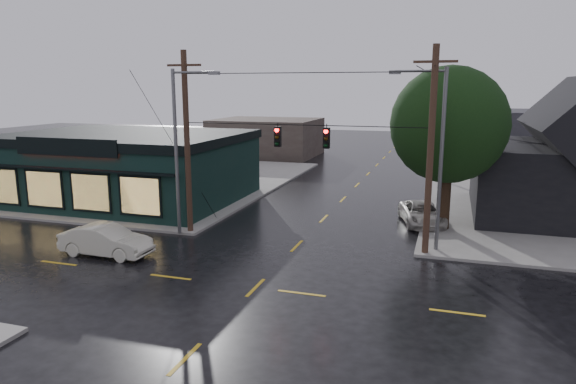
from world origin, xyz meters
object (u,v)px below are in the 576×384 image
(corner_tree, at_px, (449,125))
(suv_silver, at_px, (422,214))
(utility_pole_ne, at_px, (425,255))
(utility_pole_nw, at_px, (191,233))
(sedan_cream, at_px, (106,241))

(corner_tree, xyz_separation_m, suv_silver, (-1.24, 1.05, -5.44))
(corner_tree, xyz_separation_m, utility_pole_ne, (-0.74, -4.93, -6.11))
(utility_pole_ne, bearing_deg, suv_silver, 94.78)
(utility_pole_nw, bearing_deg, utility_pole_ne, 0.00)
(sedan_cream, bearing_deg, suv_silver, -53.16)
(utility_pole_ne, relative_size, sedan_cream, 2.20)
(utility_pole_nw, bearing_deg, corner_tree, 19.73)
(utility_pole_nw, xyz_separation_m, sedan_cream, (-2.06, -4.81, 0.76))
(utility_pole_nw, distance_m, utility_pole_ne, 13.00)
(sedan_cream, bearing_deg, utility_pole_ne, -71.97)
(corner_tree, xyz_separation_m, utility_pole_nw, (-13.74, -4.93, -6.11))
(utility_pole_nw, relative_size, sedan_cream, 2.20)
(sedan_cream, bearing_deg, corner_tree, -58.03)
(utility_pole_nw, xyz_separation_m, suv_silver, (12.50, 5.98, 0.67))
(utility_pole_nw, height_order, sedan_cream, utility_pole_nw)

